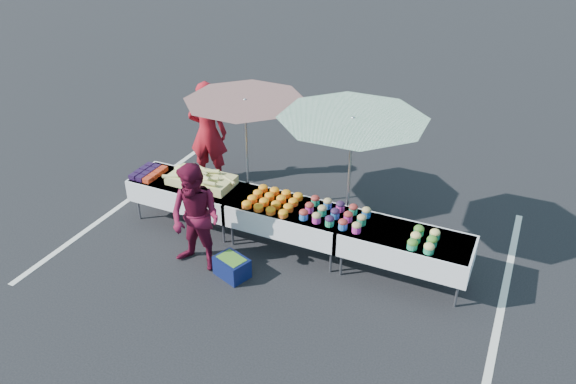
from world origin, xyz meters
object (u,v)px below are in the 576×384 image
at_px(table_left, 188,191).
at_px(table_right, 405,245).
at_px(customer, 196,218).
at_px(vendor, 208,133).
at_px(umbrella_left, 245,110).
at_px(table_center, 288,216).
at_px(storage_bin, 232,266).
at_px(umbrella_right, 352,130).

bearing_deg(table_left, table_right, 0.00).
xyz_separation_m(table_left, customer, (0.80, -0.97, 0.25)).
distance_m(vendor, umbrella_left, 1.54).
height_order(vendor, umbrella_left, umbrella_left).
relative_size(table_center, table_right, 1.00).
bearing_deg(storage_bin, umbrella_left, 130.43).
relative_size(vendor, customer, 1.17).
bearing_deg(storage_bin, table_left, 163.83).
height_order(customer, storage_bin, customer).
bearing_deg(table_right, storage_bin, -156.54).
xyz_separation_m(umbrella_right, storage_bin, (-1.24, -1.37, -1.82)).
bearing_deg(umbrella_right, table_right, -21.80).
height_order(table_left, customer, customer).
distance_m(umbrella_left, umbrella_right, 1.97).
bearing_deg(customer, umbrella_left, 97.83).
xyz_separation_m(table_left, umbrella_right, (2.60, 0.40, 1.40)).
bearing_deg(table_center, storage_bin, -114.38).
height_order(table_right, vendor, vendor).
relative_size(table_left, vendor, 0.96).
bearing_deg(table_right, table_center, 180.00).
bearing_deg(table_center, umbrella_left, 144.50).
xyz_separation_m(table_right, vendor, (-4.06, 1.40, 0.39)).
xyz_separation_m(table_center, umbrella_left, (-1.12, 0.80, 1.24)).
xyz_separation_m(table_right, storage_bin, (-2.24, -0.97, -0.42)).
xyz_separation_m(table_left, umbrella_left, (0.68, 0.80, 1.24)).
relative_size(table_right, umbrella_left, 0.73).
height_order(table_right, umbrella_left, umbrella_left).
bearing_deg(umbrella_left, customer, -86.07).
bearing_deg(vendor, umbrella_left, 138.44).
height_order(table_center, vendor, vendor).
distance_m(vendor, umbrella_right, 3.37).
bearing_deg(table_left, customer, -50.35).
bearing_deg(umbrella_left, umbrella_right, -11.76).
bearing_deg(storage_bin, vendor, 146.89).
height_order(vendor, customer, vendor).
bearing_deg(customer, table_left, 133.54).
distance_m(table_left, umbrella_left, 1.62).
bearing_deg(umbrella_left, table_center, -35.50).
bearing_deg(customer, table_right, 22.91).
xyz_separation_m(umbrella_left, umbrella_right, (1.92, -0.40, 0.16)).
distance_m(table_center, umbrella_right, 1.66).
relative_size(vendor, storage_bin, 3.46).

